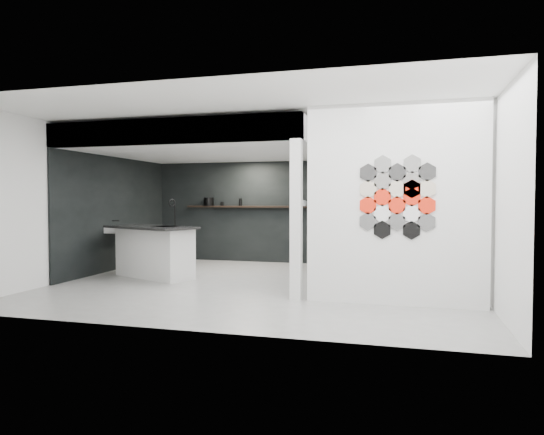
{
  "coord_description": "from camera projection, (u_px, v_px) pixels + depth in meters",
  "views": [
    {
      "loc": [
        2.34,
        -7.93,
        1.47
      ],
      "look_at": [
        0.1,
        0.3,
        1.15
      ],
      "focal_mm": 32.0,
      "sensor_mm": 36.0,
      "label": 1
    }
  ],
  "objects": [
    {
      "name": "floor",
      "position": [
        262.0,
        285.0,
        8.31
      ],
      "size": [
        7.0,
        6.0,
        0.01
      ],
      "primitive_type": "cube",
      "color": "gray"
    },
    {
      "name": "partition_panel",
      "position": [
        395.0,
        204.0,
        6.71
      ],
      "size": [
        2.45,
        0.15,
        2.8
      ],
      "primitive_type": "cube",
      "color": "silver",
      "rests_on": "floor"
    },
    {
      "name": "bay_clad_back",
      "position": [
        245.0,
        212.0,
        11.47
      ],
      "size": [
        4.4,
        0.04,
        2.35
      ],
      "primitive_type": "cube",
      "color": "black",
      "rests_on": "floor"
    },
    {
      "name": "bay_clad_left",
      "position": [
        116.0,
        213.0,
        10.14
      ],
      "size": [
        0.04,
        4.0,
        2.35
      ],
      "primitive_type": "cube",
      "color": "black",
      "rests_on": "floor"
    },
    {
      "name": "bulkhead",
      "position": [
        213.0,
        144.0,
        9.52
      ],
      "size": [
        4.4,
        4.0,
        0.4
      ],
      "primitive_type": "cube",
      "color": "silver",
      "rests_on": "corner_column"
    },
    {
      "name": "corner_column",
      "position": [
        296.0,
        219.0,
        7.09
      ],
      "size": [
        0.16,
        0.16,
        2.35
      ],
      "primitive_type": "cube",
      "color": "silver",
      "rests_on": "floor"
    },
    {
      "name": "fascia_beam",
      "position": [
        167.0,
        131.0,
        7.67
      ],
      "size": [
        4.4,
        0.16,
        0.4
      ],
      "primitive_type": "cube",
      "color": "silver",
      "rests_on": "corner_column"
    },
    {
      "name": "wall_basin",
      "position": [
        121.0,
        230.0,
        9.9
      ],
      "size": [
        0.4,
        0.6,
        0.12
      ],
      "primitive_type": "cube",
      "color": "silver",
      "rests_on": "bay_clad_left"
    },
    {
      "name": "display_shelf",
      "position": [
        247.0,
        207.0,
        11.34
      ],
      "size": [
        3.0,
        0.15,
        0.04
      ],
      "primitive_type": "cube",
      "color": "black",
      "rests_on": "bay_clad_back"
    },
    {
      "name": "kitchen_island",
      "position": [
        154.0,
        251.0,
        9.1
      ],
      "size": [
        2.01,
        1.47,
        1.48
      ],
      "rotation": [
        0.0,
        0.0,
        -0.4
      ],
      "color": "silver",
      "rests_on": "floor"
    },
    {
      "name": "stockpot",
      "position": [
        209.0,
        202.0,
        11.59
      ],
      "size": [
        0.24,
        0.24,
        0.19
      ],
      "primitive_type": "cylinder",
      "rotation": [
        0.0,
        0.0,
        0.04
      ],
      "color": "black",
      "rests_on": "display_shelf"
    },
    {
      "name": "kettle",
      "position": [
        294.0,
        203.0,
        11.04
      ],
      "size": [
        0.2,
        0.2,
        0.15
      ],
      "primitive_type": "ellipsoid",
      "rotation": [
        0.0,
        0.0,
        -0.15
      ],
      "color": "black",
      "rests_on": "display_shelf"
    },
    {
      "name": "glass_bowl",
      "position": [
        304.0,
        204.0,
        10.99
      ],
      "size": [
        0.18,
        0.18,
        0.11
      ],
      "primitive_type": "cylinder",
      "rotation": [
        0.0,
        0.0,
        0.19
      ],
      "color": "gray",
      "rests_on": "display_shelf"
    },
    {
      "name": "glass_vase",
      "position": [
        304.0,
        203.0,
        10.98
      ],
      "size": [
        0.11,
        0.11,
        0.13
      ],
      "primitive_type": "cylinder",
      "rotation": [
        0.0,
        0.0,
        -0.13
      ],
      "color": "gray",
      "rests_on": "display_shelf"
    },
    {
      "name": "bottle_dark",
      "position": [
        240.0,
        202.0,
        11.38
      ],
      "size": [
        0.07,
        0.07,
        0.17
      ],
      "primitive_type": "cylinder",
      "rotation": [
        0.0,
        0.0,
        -0.09
      ],
      "color": "black",
      "rests_on": "display_shelf"
    },
    {
      "name": "utensil_cup",
      "position": [
        222.0,
        204.0,
        11.5
      ],
      "size": [
        0.07,
        0.07,
        0.09
      ],
      "primitive_type": "cylinder",
      "rotation": [
        0.0,
        0.0,
        -0.03
      ],
      "color": "black",
      "rests_on": "display_shelf"
    },
    {
      "name": "hex_tile_cluster",
      "position": [
        398.0,
        197.0,
        6.62
      ],
      "size": [
        1.04,
        0.02,
        1.16
      ],
      "color": "black",
      "rests_on": "partition_panel"
    }
  ]
}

